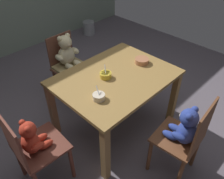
# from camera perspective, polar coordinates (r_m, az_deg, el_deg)

# --- Properties ---
(ground_plane) EXTENTS (5.20, 5.20, 0.04)m
(ground_plane) POSITION_cam_1_polar(r_m,az_deg,el_deg) (2.81, 0.74, -9.05)
(ground_plane) COLOR slate
(dining_table) EXTENTS (1.18, 0.91, 0.72)m
(dining_table) POSITION_cam_1_polar(r_m,az_deg,el_deg) (2.38, 0.86, 1.31)
(dining_table) COLOR olive
(dining_table) RESTS_ON ground_plane
(teddy_chair_near_left) EXTENTS (0.42, 0.42, 0.88)m
(teddy_chair_near_left) POSITION_cam_1_polar(r_m,az_deg,el_deg) (2.05, -19.11, -12.60)
(teddy_chair_near_left) COLOR brown
(teddy_chair_near_left) RESTS_ON ground_plane
(teddy_chair_far_center) EXTENTS (0.40, 0.38, 0.89)m
(teddy_chair_far_center) POSITION_cam_1_polar(r_m,az_deg,el_deg) (2.93, -10.95, 7.56)
(teddy_chair_far_center) COLOR brown
(teddy_chair_far_center) RESTS_ON ground_plane
(teddy_chair_near_front) EXTENTS (0.42, 0.41, 0.91)m
(teddy_chair_near_front) POSITION_cam_1_polar(r_m,az_deg,el_deg) (2.08, 17.63, -10.08)
(teddy_chair_near_front) COLOR brown
(teddy_chair_near_front) RESTS_ON ground_plane
(porridge_bowl_terracotta_near_right) EXTENTS (0.15, 0.15, 0.05)m
(porridge_bowl_terracotta_near_right) POSITION_cam_1_polar(r_m,az_deg,el_deg) (2.54, 7.43, 7.12)
(porridge_bowl_terracotta_near_right) COLOR #BA764F
(porridge_bowl_terracotta_near_right) RESTS_ON dining_table
(porridge_bowl_cream_near_left) EXTENTS (0.11, 0.12, 0.11)m
(porridge_bowl_cream_near_left) POSITION_cam_1_polar(r_m,az_deg,el_deg) (2.03, -3.30, -1.76)
(porridge_bowl_cream_near_left) COLOR beige
(porridge_bowl_cream_near_left) RESTS_ON dining_table
(porridge_bowl_yellow_center) EXTENTS (0.12, 0.12, 0.11)m
(porridge_bowl_yellow_center) POSITION_cam_1_polar(r_m,az_deg,el_deg) (2.29, -1.61, 3.64)
(porridge_bowl_yellow_center) COLOR yellow
(porridge_bowl_yellow_center) RESTS_ON dining_table
(metal_pail) EXTENTS (0.23, 0.23, 0.26)m
(metal_pail) POSITION_cam_1_polar(r_m,az_deg,el_deg) (4.87, -5.77, 14.99)
(metal_pail) COLOR #93969B
(metal_pail) RESTS_ON ground_plane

